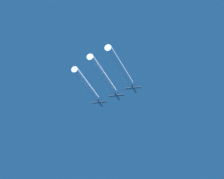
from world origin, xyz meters
TOP-DOWN VIEW (x-y plane):
  - jet_lead at (-12.07, 10.44)m, footprint 8.44×12.29m
  - jet_second_echelon at (0.28, 0.29)m, footprint 8.44×12.29m
  - jet_third_echelon at (11.85, -10.46)m, footprint 8.44×12.29m
  - smoke_trail_lead at (-12.07, -15.05)m, footprint 3.32×39.76m
  - smoke_trail_second_echelon at (0.28, -27.50)m, footprint 3.32×44.35m
  - smoke_trail_third_echelon at (11.85, -37.87)m, footprint 3.32×43.59m

SIDE VIEW (x-z plane):
  - smoke_trail_third_echelon at x=11.85m, z-range 166.39..169.71m
  - jet_third_echelon at x=11.85m, z-range 166.60..169.55m
  - smoke_trail_second_echelon at x=0.28m, z-range 167.76..171.08m
  - jet_second_echelon at x=0.28m, z-range 167.97..170.92m
  - smoke_trail_lead at x=-12.07m, z-range 169.21..172.53m
  - jet_lead at x=-12.07m, z-range 169.42..172.37m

